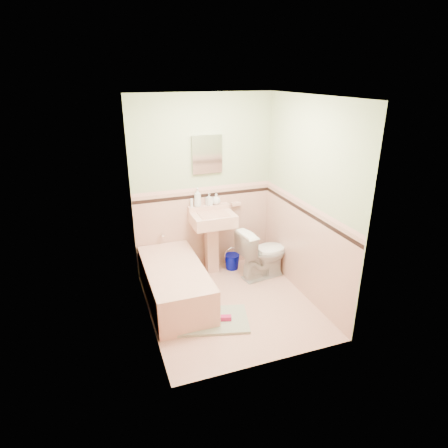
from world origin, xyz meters
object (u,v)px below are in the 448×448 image
object	(u,v)px
sink	(213,244)
soap_bottle_right	(216,199)
soap_bottle_mid	(209,199)
shoe	(226,318)
bucket	(232,262)
bathtub	(175,285)
soap_bottle_left	(198,197)
medicine_cabinet	(207,154)
toilet	(263,253)

from	to	relation	value
sink	soap_bottle_right	distance (m)	0.64
sink	soap_bottle_mid	distance (m)	0.64
shoe	bucket	bearing A→B (deg)	82.91
bathtub	bucket	xyz separation A→B (m)	(0.98, 0.56, -0.11)
soap_bottle_left	bucket	world-z (taller)	soap_bottle_left
bathtub	soap_bottle_mid	distance (m)	1.30
soap_bottle_mid	shoe	size ratio (longest dim) A/B	1.28
medicine_cabinet	soap_bottle_right	xyz separation A→B (m)	(0.11, -0.03, -0.64)
soap_bottle_left	soap_bottle_right	world-z (taller)	soap_bottle_left
bucket	shoe	distance (m)	1.33
soap_bottle_mid	bucket	bearing A→B (deg)	-26.91
soap_bottle_right	toilet	distance (m)	1.01
bathtub	soap_bottle_left	distance (m)	1.26
soap_bottle_left	shoe	size ratio (longest dim) A/B	1.98
shoe	medicine_cabinet	bearing A→B (deg)	97.29
bathtub	toilet	xyz separation A→B (m)	(1.31, 0.20, 0.14)
soap_bottle_right	soap_bottle_mid	bearing A→B (deg)	180.00
bathtub	soap_bottle_mid	bearing A→B (deg)	45.90
soap_bottle_left	soap_bottle_right	bearing A→B (deg)	0.00
toilet	soap_bottle_left	bearing A→B (deg)	48.49
bathtub	soap_bottle_right	world-z (taller)	soap_bottle_right
soap_bottle_right	bucket	size ratio (longest dim) A/B	0.70
sink	shoe	distance (m)	1.28
soap_bottle_right	bathtub	bearing A→B (deg)	-138.20
sink	soap_bottle_right	world-z (taller)	soap_bottle_right
medicine_cabinet	bucket	world-z (taller)	medicine_cabinet
soap_bottle_left	soap_bottle_mid	xyz separation A→B (m)	(0.17, 0.00, -0.05)
sink	bathtub	bearing A→B (deg)	-142.07
medicine_cabinet	soap_bottle_mid	world-z (taller)	medicine_cabinet
soap_bottle_mid	soap_bottle_right	distance (m)	0.11
sink	shoe	xyz separation A→B (m)	(-0.24, -1.19, -0.40)
soap_bottle_mid	bucket	xyz separation A→B (m)	(0.30, -0.15, -0.96)
medicine_cabinet	toilet	xyz separation A→B (m)	(0.63, -0.54, -1.33)
medicine_cabinet	shoe	xyz separation A→B (m)	(-0.24, -1.40, -1.64)
bathtub	bucket	size ratio (longest dim) A/B	6.68
soap_bottle_left	bucket	size ratio (longest dim) A/B	1.18
sink	soap_bottle_left	distance (m)	0.70
soap_bottle_left	bucket	xyz separation A→B (m)	(0.46, -0.15, -1.01)
medicine_cabinet	sink	bearing A→B (deg)	-90.00
soap_bottle_mid	bucket	distance (m)	1.02
soap_bottle_left	shoe	distance (m)	1.73
soap_bottle_right	soap_bottle_left	bearing A→B (deg)	180.00
toilet	shoe	world-z (taller)	toilet
shoe	toilet	bearing A→B (deg)	61.45
soap_bottle_mid	sink	bearing A→B (deg)	-92.53
soap_bottle_right	bucket	bearing A→B (deg)	-38.30
medicine_cabinet	soap_bottle_mid	distance (m)	0.63
sink	soap_bottle_mid	world-z (taller)	soap_bottle_mid
sink	shoe	world-z (taller)	sink
toilet	shoe	distance (m)	1.26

